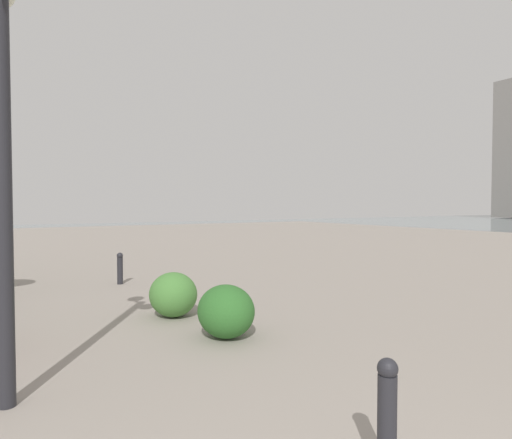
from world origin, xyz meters
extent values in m
cylinder|color=#232328|center=(4.14, 1.04, 1.80)|extent=(0.14, 0.14, 3.60)
cylinder|color=#232328|center=(1.82, -0.96, 0.32)|extent=(0.12, 0.12, 0.65)
sphere|color=#232328|center=(1.82, -0.96, 0.69)|extent=(0.13, 0.13, 0.13)
cylinder|color=#232328|center=(9.41, -1.19, 0.29)|extent=(0.12, 0.12, 0.57)
sphere|color=#232328|center=(9.41, -1.19, 0.61)|extent=(0.13, 0.13, 0.13)
ellipsoid|color=#477F38|center=(6.23, -1.21, 0.34)|extent=(0.79, 0.71, 0.67)
ellipsoid|color=#2D6628|center=(4.89, -1.41, 0.34)|extent=(0.80, 0.72, 0.68)
camera|label=1|loc=(-0.03, 1.11, 1.70)|focal=30.50mm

